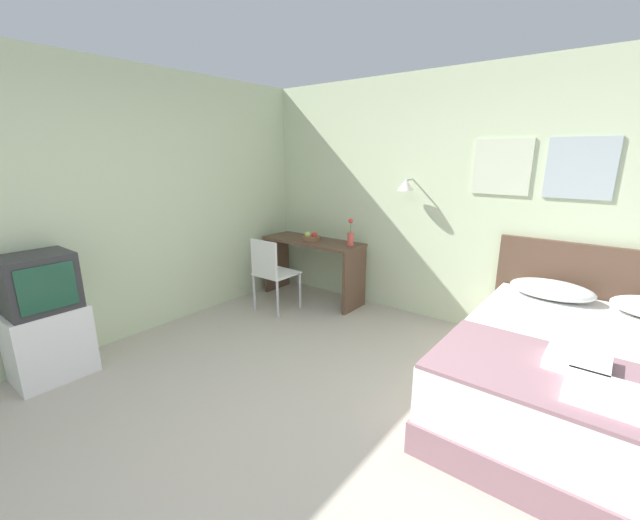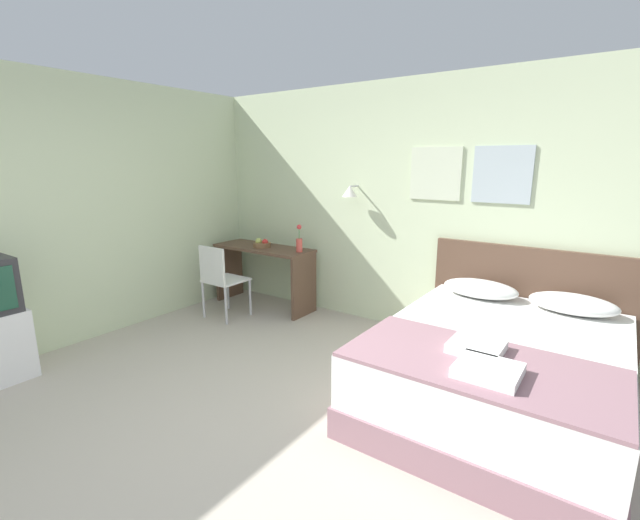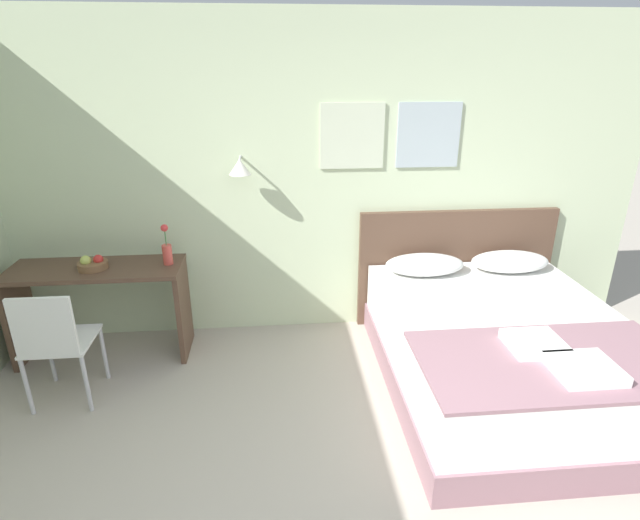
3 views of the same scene
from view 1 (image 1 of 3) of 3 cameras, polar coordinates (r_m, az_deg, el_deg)
The scene contains 15 objects.
ground_plane at distance 2.69m, azimuth -4.11°, elevation -27.38°, with size 24.00×24.00×0.00m, color #B2A899.
wall_back at distance 4.35m, azimuth 20.07°, elevation 7.82°, with size 5.76×0.31×2.65m.
wall_left at distance 4.09m, azimuth -33.63°, elevation 5.75°, with size 0.06×5.63×2.65m.
bed at distance 3.34m, azimuth 34.10°, elevation -14.70°, with size 1.65×2.07×0.60m.
headboard at distance 4.24m, azimuth 35.82°, elevation -5.48°, with size 1.77×0.06×1.06m.
pillow_left at distance 3.97m, azimuth 30.61°, elevation -3.74°, with size 0.66×0.36×0.16m.
throw_blanket at distance 2.67m, azimuth 33.95°, elevation -14.52°, with size 1.60×0.83×0.02m.
folded_towel_near_foot at distance 2.78m, azimuth 33.31°, elevation -12.26°, with size 0.32×0.30×0.06m.
folded_towel_mid_bed at distance 2.52m, azimuth 36.02°, elevation -15.49°, with size 0.35×0.32×0.06m.
desk at distance 4.98m, azimuth -1.09°, elevation 0.38°, with size 1.32×0.49×0.77m.
desk_chair at distance 4.60m, azimuth -7.18°, elevation -1.36°, with size 0.43×0.43×0.88m.
fruit_bowl at distance 4.91m, azimuth -1.29°, elevation 3.32°, with size 0.22×0.22×0.11m.
flower_vase at distance 4.60m, azimuth 4.46°, elevation 3.46°, with size 0.08×0.08×0.33m.
tv_stand at distance 4.01m, azimuth -34.65°, elevation -9.90°, with size 0.44×0.57×0.60m.
television at distance 3.84m, azimuth -35.80°, elevation -2.68°, with size 0.43×0.49×0.46m.
Camera 1 is at (1.36, -1.45, 1.81)m, focal length 22.00 mm.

